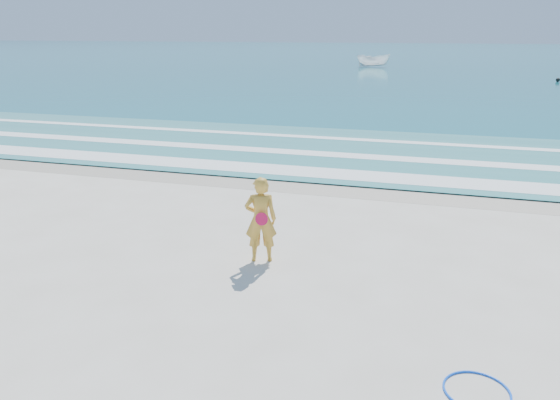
# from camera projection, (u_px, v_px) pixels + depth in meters

# --- Properties ---
(ground) EXTENTS (400.00, 400.00, 0.00)m
(ground) POSITION_uv_depth(u_px,v_px,m) (173.00, 320.00, 9.27)
(ground) COLOR silver
(ground) RESTS_ON ground
(wet_sand) EXTENTS (400.00, 2.40, 0.00)m
(wet_sand) POSITION_uv_depth(u_px,v_px,m) (302.00, 183.00, 17.51)
(wet_sand) COLOR #B2A893
(wet_sand) RESTS_ON ground
(ocean) EXTENTS (400.00, 190.00, 0.04)m
(ocean) POSITION_uv_depth(u_px,v_px,m) (424.00, 55.00, 105.36)
(ocean) COLOR #19727F
(ocean) RESTS_ON ground
(shallow) EXTENTS (400.00, 10.00, 0.01)m
(shallow) POSITION_uv_depth(u_px,v_px,m) (333.00, 150.00, 22.07)
(shallow) COLOR #59B7AD
(shallow) RESTS_ON ocean
(foam_near) EXTENTS (400.00, 1.40, 0.01)m
(foam_near) POSITION_uv_depth(u_px,v_px,m) (312.00, 172.00, 18.68)
(foam_near) COLOR white
(foam_near) RESTS_ON shallow
(foam_mid) EXTENTS (400.00, 0.90, 0.01)m
(foam_mid) POSITION_uv_depth(u_px,v_px,m) (329.00, 154.00, 21.34)
(foam_mid) COLOR white
(foam_mid) RESTS_ON shallow
(foam_far) EXTENTS (400.00, 0.60, 0.01)m
(foam_far) POSITION_uv_depth(u_px,v_px,m) (344.00, 139.00, 24.36)
(foam_far) COLOR white
(foam_far) RESTS_ON shallow
(hoop) EXTENTS (1.05, 1.05, 0.03)m
(hoop) POSITION_uv_depth(u_px,v_px,m) (477.00, 391.00, 7.43)
(hoop) COLOR #0E59FF
(hoop) RESTS_ON ground
(boat) EXTENTS (4.34, 1.75, 1.65)m
(boat) POSITION_uv_depth(u_px,v_px,m) (373.00, 60.00, 70.90)
(boat) COLOR white
(boat) RESTS_ON ocean
(buoy) EXTENTS (0.38, 0.38, 0.38)m
(buoy) POSITION_uv_depth(u_px,v_px,m) (558.00, 80.00, 50.82)
(buoy) COLOR black
(buoy) RESTS_ON ocean
(woman) EXTENTS (0.77, 0.62, 1.84)m
(woman) POSITION_uv_depth(u_px,v_px,m) (261.00, 219.00, 11.40)
(woman) COLOR gold
(woman) RESTS_ON ground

